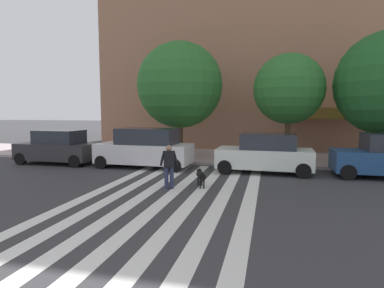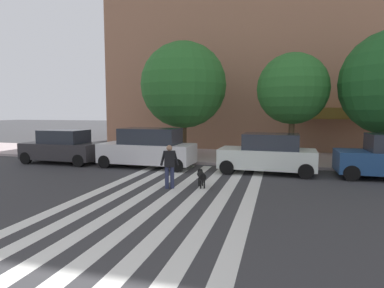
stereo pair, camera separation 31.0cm
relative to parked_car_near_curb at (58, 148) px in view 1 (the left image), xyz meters
name	(u,v)px [view 1 (the left image)]	position (x,y,z in m)	size (l,w,h in m)	color
ground_plane	(141,202)	(7.36, -5.98, -0.90)	(160.00, 160.00, 0.00)	#353538
sidewalk_far	(205,156)	(7.36, 4.39, -0.82)	(80.00, 6.00, 0.15)	#AF9E9E
crosswalk_stripes	(161,203)	(8.04, -5.98, -0.89)	(5.85, 14.14, 0.01)	silver
parked_car_near_curb	(58,148)	(0.00, 0.00, 0.00)	(4.34, 2.00, 1.85)	#2F2D30
parked_car_behind_first	(145,148)	(5.12, 0.00, 0.09)	(4.91, 2.12, 2.02)	silver
parked_car_third_in_line	(265,154)	(11.14, 0.00, 0.01)	(4.45, 2.16, 1.85)	silver
street_tree_nearest	(180,85)	(6.09, 3.19, 3.52)	(5.07, 5.07, 6.80)	#4C3823
street_tree_middle	(289,89)	(12.27, 2.78, 3.17)	(3.77, 3.77, 5.81)	#4C3823
pedestrian_dog_walker	(169,164)	(7.70, -4.09, 0.03)	(0.69, 0.37, 1.64)	#282D4C
dog_on_leash	(201,175)	(8.80, -3.55, -0.45)	(0.52, 1.00, 0.65)	black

